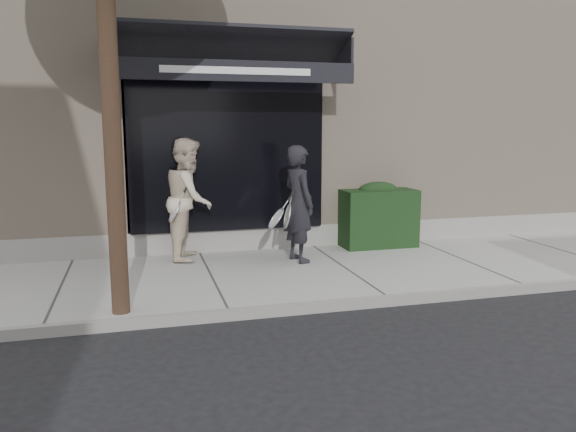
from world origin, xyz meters
name	(u,v)px	position (x,y,z in m)	size (l,w,h in m)	color
ground	(343,274)	(0.00, 0.00, 0.00)	(80.00, 80.00, 0.00)	black
sidewalk	(343,270)	(0.00, 0.00, 0.06)	(20.00, 3.00, 0.12)	#9E9E99
curb	(388,300)	(0.00, -1.55, 0.07)	(20.00, 0.10, 0.14)	gray
building_facade	(268,103)	(-0.01, 4.96, 2.74)	(14.30, 8.04, 5.64)	beige
hedge	(377,216)	(1.10, 1.25, 0.66)	(1.30, 0.70, 1.14)	black
pedestrian_front	(298,204)	(-0.56, 0.53, 1.03)	(0.84, 0.87, 1.81)	black
pedestrian_back	(189,199)	(-2.18, 1.16, 1.08)	(0.90, 1.06, 1.92)	beige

